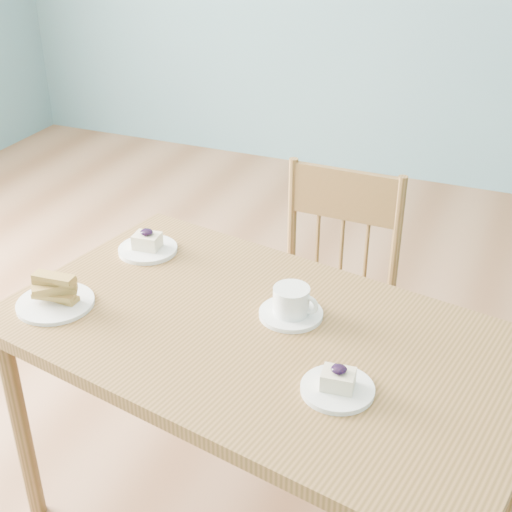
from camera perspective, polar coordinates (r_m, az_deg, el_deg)
room at (r=1.57m, az=-2.89°, el=18.95°), size 5.01×5.01×2.71m
dining_table at (r=1.71m, az=0.61°, el=-7.88°), size 1.35×0.93×0.66m
dining_chair at (r=2.23m, az=5.68°, el=-3.66°), size 0.39×0.37×0.82m
cheesecake_plate_near at (r=1.50m, az=6.56°, el=-10.21°), size 0.15×0.15×0.06m
cheesecake_plate_far at (r=2.01m, az=-8.67°, el=0.81°), size 0.16×0.16×0.07m
coffee_cup at (r=1.71m, az=2.88°, el=-3.88°), size 0.15×0.15×0.08m
biscotti_plate at (r=1.81m, az=-15.85°, el=-3.03°), size 0.19×0.19×0.09m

